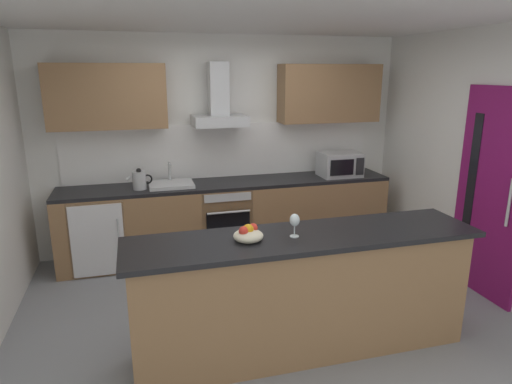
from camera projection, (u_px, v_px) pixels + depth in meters
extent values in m
cube|color=gray|center=(266.00, 316.00, 4.13)|extent=(5.47, 4.71, 0.02)
cube|color=white|center=(267.00, 13.00, 3.45)|extent=(5.47, 4.71, 0.02)
cube|color=white|center=(222.00, 144.00, 5.57)|extent=(5.47, 0.12, 2.60)
cube|color=white|center=(491.00, 164.00, 4.38)|extent=(0.12, 4.71, 2.60)
cube|color=white|center=(224.00, 150.00, 5.52)|extent=(3.80, 0.02, 0.66)
cube|color=olive|center=(230.00, 219.00, 5.45)|extent=(3.94, 0.60, 0.86)
cube|color=black|center=(229.00, 184.00, 5.33)|extent=(3.94, 0.60, 0.04)
cube|color=olive|center=(303.00, 296.00, 3.50)|extent=(2.62, 0.52, 0.95)
cube|color=black|center=(305.00, 237.00, 3.37)|extent=(2.72, 0.64, 0.04)
cube|color=olive|center=(107.00, 96.00, 4.86)|extent=(1.26, 0.32, 0.70)
cube|color=olive|center=(329.00, 93.00, 5.53)|extent=(1.26, 0.32, 0.70)
cube|color=#7A1456|center=(490.00, 195.00, 4.31)|extent=(0.04, 0.85, 2.05)
cube|color=black|center=(472.00, 179.00, 4.50)|extent=(0.01, 0.11, 1.31)
cylinder|color=#B7BABC|center=(509.00, 203.00, 4.05)|extent=(0.03, 0.03, 0.45)
cube|color=slate|center=(223.00, 218.00, 5.40)|extent=(0.60, 0.56, 0.80)
cube|color=black|center=(228.00, 231.00, 5.14)|extent=(0.50, 0.02, 0.48)
cube|color=#B7BABC|center=(228.00, 198.00, 5.04)|extent=(0.54, 0.02, 0.09)
cylinder|color=#B7BABC|center=(229.00, 212.00, 5.05)|extent=(0.49, 0.02, 0.02)
cube|color=white|center=(99.00, 232.00, 5.04)|extent=(0.58, 0.56, 0.85)
cube|color=silver|center=(98.00, 241.00, 4.77)|extent=(0.55, 0.02, 0.80)
cylinder|color=#B7BABC|center=(119.00, 236.00, 4.80)|extent=(0.02, 0.02, 0.38)
cube|color=#B7BABC|center=(340.00, 164.00, 5.60)|extent=(0.50, 0.36, 0.30)
cube|color=black|center=(342.00, 168.00, 5.40)|extent=(0.30, 0.02, 0.19)
cube|color=black|center=(360.00, 166.00, 5.47)|extent=(0.10, 0.01, 0.21)
cube|color=silver|center=(171.00, 184.00, 5.12)|extent=(0.50, 0.40, 0.04)
cylinder|color=#B7BABC|center=(170.00, 173.00, 5.21)|extent=(0.03, 0.03, 0.26)
cylinder|color=#B7BABC|center=(170.00, 164.00, 5.11)|extent=(0.03, 0.16, 0.03)
cylinder|color=#B7BABC|center=(139.00, 180.00, 4.98)|extent=(0.15, 0.15, 0.20)
sphere|color=black|center=(139.00, 171.00, 4.95)|extent=(0.06, 0.06, 0.06)
cone|color=#B7BABC|center=(130.00, 178.00, 4.94)|extent=(0.09, 0.04, 0.07)
torus|color=black|center=(148.00, 179.00, 5.00)|extent=(0.11, 0.02, 0.11)
cube|color=#B7BABC|center=(220.00, 121.00, 5.19)|extent=(0.62, 0.45, 0.12)
cube|color=#B7BABC|center=(218.00, 89.00, 5.14)|extent=(0.22, 0.22, 0.60)
cylinder|color=silver|center=(294.00, 236.00, 3.33)|extent=(0.07, 0.07, 0.01)
cylinder|color=silver|center=(294.00, 230.00, 3.32)|extent=(0.01, 0.01, 0.09)
ellipsoid|color=silver|center=(295.00, 220.00, 3.30)|extent=(0.08, 0.08, 0.10)
ellipsoid|color=beige|center=(248.00, 236.00, 3.25)|extent=(0.22, 0.22, 0.09)
sphere|color=red|center=(244.00, 231.00, 3.21)|extent=(0.07, 0.07, 0.07)
sphere|color=red|center=(253.00, 228.00, 3.27)|extent=(0.07, 0.07, 0.07)
sphere|color=orange|center=(248.00, 229.00, 3.23)|extent=(0.08, 0.08, 0.08)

